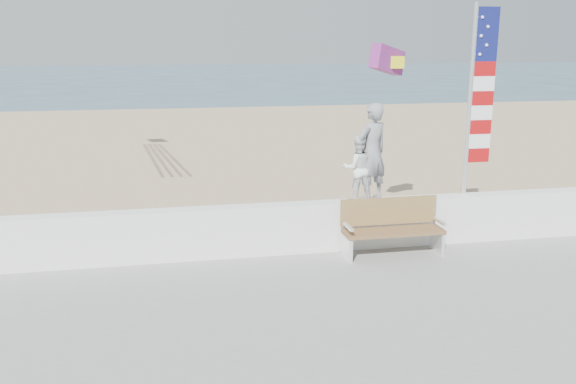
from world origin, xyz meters
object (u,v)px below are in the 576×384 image
child (358,168)px  flag (477,93)px  adult (372,152)px  bench (392,226)px

child → flag: flag is taller
adult → flag: (1.97, -0.00, 1.03)m
child → bench: size_ratio=0.67×
child → flag: size_ratio=0.34×
bench → flag: size_ratio=0.51×
adult → bench: adult is taller
bench → child: bearing=138.7°
flag → child: bearing=180.0°
child → bench: (0.52, -0.45, -0.99)m
bench → flag: bearing=14.8°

